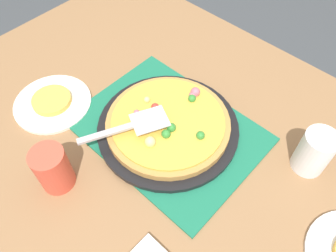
% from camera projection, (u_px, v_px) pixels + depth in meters
% --- Properties ---
extents(ground_plane, '(8.00, 8.00, 0.00)m').
position_uv_depth(ground_plane, '(168.00, 227.00, 1.50)').
color(ground_plane, '#3D4247').
extents(dining_table, '(1.40, 1.00, 0.75)m').
position_uv_depth(dining_table, '(168.00, 152.00, 0.99)').
color(dining_table, olive).
rests_on(dining_table, ground_plane).
extents(placemat, '(0.48, 0.36, 0.01)m').
position_uv_depth(placemat, '(168.00, 130.00, 0.90)').
color(placemat, '#196B4C').
rests_on(placemat, dining_table).
extents(pizza_pan, '(0.38, 0.38, 0.01)m').
position_uv_depth(pizza_pan, '(168.00, 128.00, 0.89)').
color(pizza_pan, black).
rests_on(pizza_pan, placemat).
extents(pizza, '(0.33, 0.33, 0.05)m').
position_uv_depth(pizza, '(168.00, 123.00, 0.87)').
color(pizza, '#B78442').
rests_on(pizza, pizza_pan).
extents(plate_far_right, '(0.22, 0.22, 0.01)m').
position_uv_depth(plate_far_right, '(53.00, 103.00, 0.95)').
color(plate_far_right, white).
rests_on(plate_far_right, dining_table).
extents(served_slice_right, '(0.11, 0.11, 0.02)m').
position_uv_depth(served_slice_right, '(52.00, 100.00, 0.94)').
color(served_slice_right, '#EAB747').
rests_on(served_slice_right, plate_far_right).
extents(cup_far, '(0.08, 0.08, 0.12)m').
position_uv_depth(cup_far, '(53.00, 169.00, 0.76)').
color(cup_far, '#E04C38').
rests_on(cup_far, dining_table).
extents(cup_corner, '(0.08, 0.08, 0.12)m').
position_uv_depth(cup_corner, '(314.00, 152.00, 0.79)').
color(cup_corner, white).
rests_on(cup_corner, dining_table).
extents(pizza_server, '(0.14, 0.23, 0.01)m').
position_uv_depth(pizza_server, '(132.00, 126.00, 0.83)').
color(pizza_server, silver).
rests_on(pizza_server, pizza).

